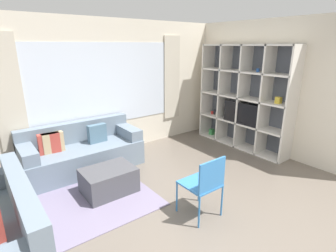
{
  "coord_description": "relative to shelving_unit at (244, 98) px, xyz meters",
  "views": [
    {
      "loc": [
        -2.16,
        -1.7,
        2.21
      ],
      "look_at": [
        0.48,
        1.75,
        0.85
      ],
      "focal_mm": 28.0,
      "sensor_mm": 36.0,
      "label": 1
    }
  ],
  "objects": [
    {
      "name": "shelving_unit",
      "position": [
        0.0,
        0.0,
        0.0
      ],
      "size": [
        0.42,
        2.2,
        2.22
      ],
      "color": "#515660",
      "rests_on": "ground_plane"
    },
    {
      "name": "couch_main",
      "position": [
        -3.28,
        1.0,
        -0.77
      ],
      "size": [
        2.05,
        0.85,
        0.84
      ],
      "color": "slate",
      "rests_on": "ground_plane"
    },
    {
      "name": "ground_plane",
      "position": [
        -2.56,
        -1.75,
        -1.09
      ],
      "size": [
        16.0,
        16.0,
        0.0
      ],
      "primitive_type": "plane",
      "color": "#665B51"
    },
    {
      "name": "ottoman",
      "position": [
        -3.25,
        -0.02,
        -0.9
      ],
      "size": [
        0.77,
        0.58,
        0.39
      ],
      "color": "#47474C",
      "rests_on": "ground_plane"
    },
    {
      "name": "wall_back",
      "position": [
        -2.56,
        1.47,
        0.26
      ],
      "size": [
        6.67,
        0.11,
        2.7
      ],
      "color": "beige",
      "rests_on": "ground_plane"
    },
    {
      "name": "folding_chair",
      "position": [
        -2.52,
        -1.35,
        -0.57
      ],
      "size": [
        0.44,
        0.46,
        0.86
      ],
      "rotation": [
        0.0,
        0.0,
        3.14
      ],
      "color": "#3375B7",
      "rests_on": "ground_plane"
    },
    {
      "name": "wall_right",
      "position": [
        0.21,
        -0.15,
        0.26
      ],
      "size": [
        0.07,
        4.39,
        2.7
      ],
      "primitive_type": "cube",
      "color": "beige",
      "rests_on": "ground_plane"
    },
    {
      "name": "area_rug",
      "position": [
        -3.84,
        -0.02,
        -1.09
      ],
      "size": [
        2.26,
        1.71,
        0.01
      ],
      "primitive_type": "cube",
      "color": "slate",
      "rests_on": "ground_plane"
    }
  ]
}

